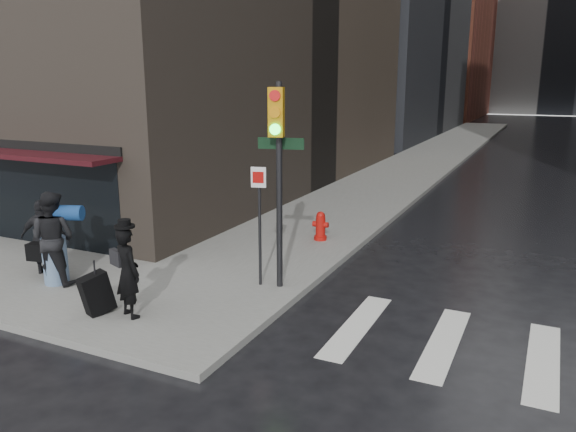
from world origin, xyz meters
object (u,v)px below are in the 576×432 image
(man_greycoat, at_px, (44,237))
(fire_hydrant, at_px, (321,227))
(man_overcoat, at_px, (121,275))
(man_jeans, at_px, (53,238))
(traffic_light, at_px, (276,159))

(man_greycoat, distance_m, fire_hydrant, 7.05)
(fire_hydrant, bearing_deg, man_overcoat, -102.47)
(man_jeans, relative_size, fire_hydrant, 2.55)
(man_overcoat, relative_size, fire_hydrant, 2.38)
(man_greycoat, bearing_deg, man_overcoat, 130.91)
(traffic_light, height_order, fire_hydrant, traffic_light)
(man_jeans, relative_size, traffic_light, 0.48)
(man_overcoat, distance_m, man_greycoat, 3.47)
(man_jeans, bearing_deg, man_greycoat, -38.98)
(traffic_light, bearing_deg, man_overcoat, -140.62)
(fire_hydrant, bearing_deg, man_greycoat, -131.78)
(man_overcoat, height_order, man_greycoat, man_overcoat)
(man_overcoat, distance_m, fire_hydrant, 6.54)
(man_greycoat, bearing_deg, traffic_light, 165.24)
(fire_hydrant, bearing_deg, traffic_light, -81.74)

